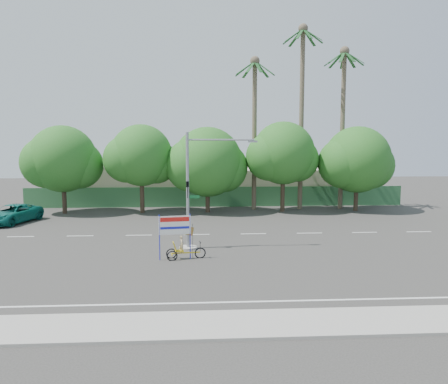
{
  "coord_description": "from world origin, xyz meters",
  "views": [
    {
      "loc": [
        -1.87,
        -22.02,
        6.32
      ],
      "look_at": [
        -0.36,
        3.35,
        3.5
      ],
      "focal_mm": 35.0,
      "sensor_mm": 36.0,
      "label": 1
    }
  ],
  "objects": [
    {
      "name": "tree_left",
      "position": [
        -7.05,
        18.0,
        5.06
      ],
      "size": [
        6.66,
        5.6,
        8.07
      ],
      "color": "#473828",
      "rests_on": "ground"
    },
    {
      "name": "trike_billboard",
      "position": [
        -2.91,
        1.54,
        1.02
      ],
      "size": [
        2.57,
        0.77,
        2.54
      ],
      "rotation": [
        0.0,
        0.0,
        0.14
      ],
      "color": "black",
      "rests_on": "ground"
    },
    {
      "name": "traffic_signal",
      "position": [
        -2.2,
        3.98,
        2.92
      ],
      "size": [
        4.72,
        1.1,
        7.0
      ],
      "color": "gray",
      "rests_on": "ground"
    },
    {
      "name": "pickup_truck",
      "position": [
        -16.72,
        13.33,
        0.74
      ],
      "size": [
        3.82,
        5.78,
        1.48
      ],
      "primitive_type": "imported",
      "rotation": [
        0.0,
        0.0,
        -0.28
      ],
      "color": "#0E675A",
      "rests_on": "ground"
    },
    {
      "name": "palm_tall",
      "position": [
        8.0,
        19.5,
        10.46
      ],
      "size": [
        3.73,
        3.79,
        17.45
      ],
      "color": "#70604C",
      "rests_on": "ground"
    },
    {
      "name": "tree_far_right",
      "position": [
        12.95,
        18.0,
        4.64
      ],
      "size": [
        7.38,
        6.2,
        7.94
      ],
      "color": "#473828",
      "rests_on": "ground"
    },
    {
      "name": "tree_right",
      "position": [
        5.95,
        18.0,
        5.24
      ],
      "size": [
        6.9,
        5.8,
        8.36
      ],
      "color": "#473828",
      "rests_on": "ground"
    },
    {
      "name": "building_left",
      "position": [
        -10.0,
        26.0,
        2.0
      ],
      "size": [
        12.0,
        8.0,
        4.0
      ],
      "primitive_type": "cube",
      "color": "beige",
      "rests_on": "ground"
    },
    {
      "name": "building_right",
      "position": [
        8.0,
        26.0,
        1.8
      ],
      "size": [
        14.0,
        8.0,
        3.6
      ],
      "primitive_type": "cube",
      "color": "beige",
      "rests_on": "ground"
    },
    {
      "name": "sidewalk_near",
      "position": [
        0.0,
        -7.5,
        0.06
      ],
      "size": [
        50.0,
        2.4,
        0.12
      ],
      "primitive_type": "cube",
      "color": "gray",
      "rests_on": "ground"
    },
    {
      "name": "ground",
      "position": [
        0.0,
        0.0,
        0.0
      ],
      "size": [
        120.0,
        120.0,
        0.0
      ],
      "primitive_type": "plane",
      "color": "#33302D",
      "rests_on": "ground"
    },
    {
      "name": "palm_mid",
      "position": [
        12.0,
        19.5,
        9.4
      ],
      "size": [
        3.73,
        3.79,
        15.45
      ],
      "color": "#70604C",
      "rests_on": "ground"
    },
    {
      "name": "tree_far_left",
      "position": [
        -14.05,
        18.0,
        4.76
      ],
      "size": [
        7.14,
        6.0,
        7.96
      ],
      "color": "#473828",
      "rests_on": "ground"
    },
    {
      "name": "tree_center",
      "position": [
        -1.05,
        18.0,
        4.47
      ],
      "size": [
        7.62,
        6.4,
        7.85
      ],
      "color": "#473828",
      "rests_on": "ground"
    },
    {
      "name": "palm_short",
      "position": [
        3.5,
        19.5,
        8.86
      ],
      "size": [
        3.73,
        3.79,
        14.45
      ],
      "color": "#70604C",
      "rests_on": "ground"
    },
    {
      "name": "fence",
      "position": [
        0.0,
        21.5,
        1.0
      ],
      "size": [
        38.0,
        0.08,
        2.0
      ],
      "primitive_type": "cube",
      "color": "#336B3D",
      "rests_on": "ground"
    }
  ]
}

